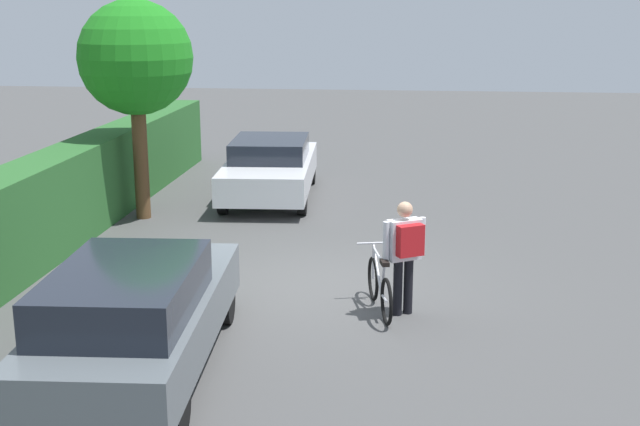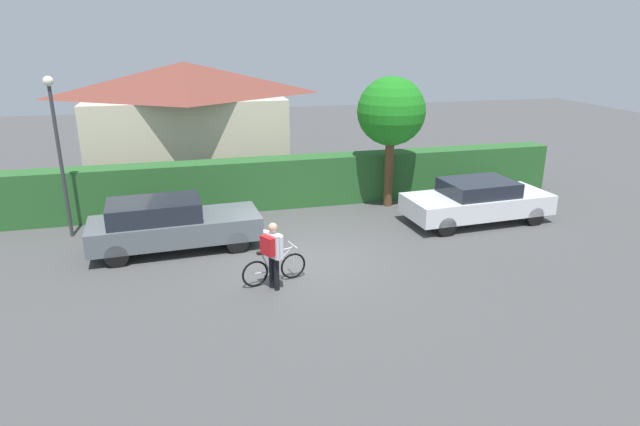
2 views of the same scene
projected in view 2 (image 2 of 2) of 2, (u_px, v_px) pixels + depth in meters
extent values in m
plane|color=#494949|center=(307.00, 262.00, 14.11)|extent=(60.00, 60.00, 0.00)
cube|color=#295F2A|center=(275.00, 183.00, 18.34)|extent=(20.36, 0.90, 1.67)
cube|color=beige|center=(189.00, 138.00, 21.60)|extent=(7.30, 4.83, 3.33)
pyramid|color=brown|center=(184.00, 79.00, 20.87)|extent=(7.67, 5.07, 1.29)
cube|color=slate|center=(176.00, 228.00, 14.76)|extent=(4.63, 1.97, 0.62)
cube|color=#1E232D|center=(154.00, 210.00, 14.43)|extent=(2.49, 1.64, 0.52)
cylinder|color=black|center=(229.00, 224.00, 15.99)|extent=(0.61, 0.22, 0.60)
cylinder|color=black|center=(237.00, 242.00, 14.62)|extent=(0.61, 0.22, 0.60)
cylinder|color=black|center=(118.00, 235.00, 15.10)|extent=(0.61, 0.22, 0.60)
cylinder|color=black|center=(117.00, 256.00, 13.73)|extent=(0.61, 0.22, 0.60)
cube|color=silver|center=(477.00, 204.00, 16.90)|extent=(4.64, 2.10, 0.61)
cube|color=#1E232D|center=(479.00, 187.00, 16.73)|extent=(2.21, 1.74, 0.44)
cylinder|color=black|center=(502.00, 201.00, 18.18)|extent=(0.59, 0.21, 0.58)
cylinder|color=black|center=(534.00, 216.00, 16.69)|extent=(0.59, 0.21, 0.58)
cylinder|color=black|center=(420.00, 210.00, 17.29)|extent=(0.59, 0.21, 0.58)
cylinder|color=black|center=(446.00, 227.00, 15.80)|extent=(0.59, 0.21, 0.58)
torus|color=black|center=(293.00, 266.00, 13.07)|extent=(0.65, 0.20, 0.65)
torus|color=black|center=(255.00, 274.00, 12.64)|extent=(0.65, 0.20, 0.65)
cylinder|color=silver|center=(281.00, 259.00, 12.86)|extent=(0.62, 0.18, 0.56)
cylinder|color=silver|center=(266.00, 263.00, 12.69)|extent=(0.23, 0.09, 0.50)
cylinder|color=silver|center=(276.00, 251.00, 12.74)|extent=(0.74, 0.21, 0.06)
cylinder|color=silver|center=(263.00, 273.00, 12.73)|extent=(0.37, 0.12, 0.05)
cylinder|color=silver|center=(293.00, 256.00, 12.99)|extent=(0.04, 0.04, 0.52)
cube|color=black|center=(262.00, 253.00, 12.56)|extent=(0.24, 0.15, 0.06)
cylinder|color=silver|center=(293.00, 245.00, 12.90)|extent=(0.14, 0.49, 0.03)
cylinder|color=black|center=(272.00, 272.00, 12.57)|extent=(0.13, 0.13, 0.81)
cylinder|color=black|center=(277.00, 274.00, 12.46)|extent=(0.13, 0.13, 0.81)
cube|color=silver|center=(273.00, 245.00, 12.30)|extent=(0.41, 0.51, 0.57)
sphere|color=tan|center=(273.00, 227.00, 12.16)|extent=(0.22, 0.22, 0.22)
cylinder|color=silver|center=(265.00, 241.00, 12.49)|extent=(0.09, 0.09, 0.54)
cylinder|color=silver|center=(282.00, 248.00, 12.10)|extent=(0.09, 0.09, 0.54)
cube|color=red|center=(268.00, 246.00, 12.18)|extent=(0.33, 0.41, 0.43)
cylinder|color=#38383D|center=(61.00, 164.00, 15.19)|extent=(0.10, 0.10, 4.33)
sphere|color=#F2EDCC|center=(48.00, 81.00, 14.46)|extent=(0.28, 0.28, 0.28)
cylinder|color=brown|center=(389.00, 169.00, 18.28)|extent=(0.30, 0.30, 2.56)
sphere|color=#1D7E1D|center=(391.00, 111.00, 17.66)|extent=(2.25, 2.25, 2.25)
cylinder|color=red|center=(148.00, 219.00, 16.24)|extent=(0.20, 0.20, 0.70)
sphere|color=red|center=(147.00, 208.00, 16.12)|extent=(0.18, 0.18, 0.18)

